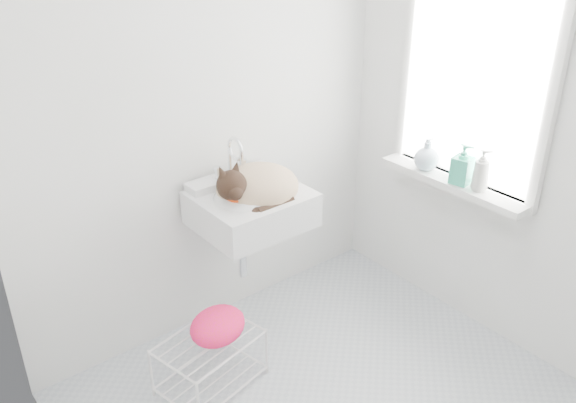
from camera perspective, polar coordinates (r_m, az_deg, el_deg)
back_wall at (r=3.11m, az=-7.63°, el=8.73°), size 2.20×0.02×2.50m
right_wall at (r=3.18m, az=19.95°, el=7.78°), size 0.02×2.00×2.50m
left_wall at (r=1.86m, az=-20.24°, el=-5.99°), size 0.02×2.00×2.50m
window_glass at (r=3.24m, az=17.11°, el=10.41°), size 0.01×0.80×1.00m
window_frame at (r=3.23m, az=16.96°, el=10.37°), size 0.04×0.90×1.10m
windowsill at (r=3.36m, az=15.19°, el=1.73°), size 0.16×0.88×0.04m
sink at (r=3.09m, az=-3.51°, el=0.82°), size 0.55×0.48×0.22m
faucet at (r=3.17m, az=-5.48°, el=4.20°), size 0.20×0.14×0.20m
cat at (r=3.07m, az=-3.15°, el=1.44°), size 0.49×0.44×0.28m
wire_rack at (r=3.12m, az=-7.32°, el=-14.61°), size 0.53×0.42×0.28m
towel at (r=3.03m, az=-6.59°, el=-12.02°), size 0.37×0.33×0.13m
bottle_a at (r=3.26m, az=17.42°, el=1.01°), size 0.10×0.10×0.19m
bottle_b at (r=3.32m, az=15.83°, el=1.69°), size 0.11×0.11×0.22m
bottle_c at (r=3.44m, az=12.75°, el=3.00°), size 0.15×0.15×0.17m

